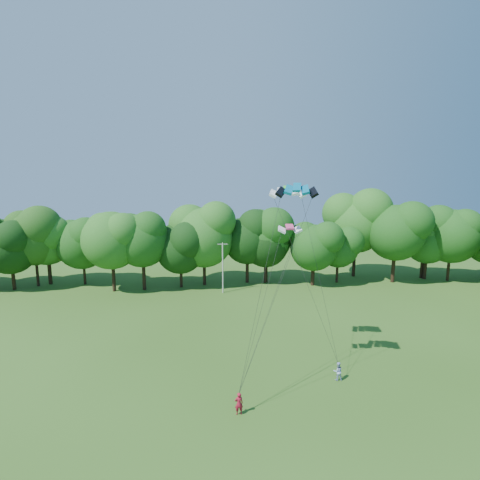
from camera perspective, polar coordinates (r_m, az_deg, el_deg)
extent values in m
plane|color=#2B4F15|center=(25.83, 4.01, -30.05)|extent=(160.00, 160.00, 0.00)
cylinder|color=#B3B3AA|center=(53.02, -2.65, -4.29)|extent=(0.18, 0.18, 7.25)
cube|color=#B3B3AA|center=(52.28, -2.68, -0.63)|extent=(1.45, 0.16, 0.08)
imported|color=#A6152C|center=(28.52, -0.18, -23.65)|extent=(0.64, 0.45, 1.64)
imported|color=#ADBEF0|center=(33.33, 14.68, -18.77)|extent=(0.75, 0.58, 1.54)
cube|color=#046A8F|center=(28.28, 8.69, 7.92)|extent=(3.20, 2.07, 0.69)
cube|color=#37E522|center=(32.13, 7.24, 7.65)|extent=(3.14, 1.76, 0.60)
cube|color=#E23E7E|center=(29.46, 7.58, 1.99)|extent=(1.90, 1.04, 0.38)
cylinder|color=#2F2212|center=(64.28, -28.50, -4.31)|extent=(0.49, 0.49, 4.34)
ellipsoid|color=#1E4614|center=(63.25, -28.93, 0.72)|extent=(8.67, 8.67, 9.46)
cylinder|color=black|center=(58.51, 3.87, -4.67)|extent=(0.39, 0.39, 3.84)
ellipsoid|color=black|center=(57.46, 3.93, 0.23)|extent=(7.69, 7.69, 8.39)
cylinder|color=#382516|center=(67.42, 26.36, -3.79)|extent=(0.42, 0.42, 3.74)
ellipsoid|color=#1D4E17|center=(66.52, 26.68, 0.35)|extent=(7.47, 7.47, 8.15)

